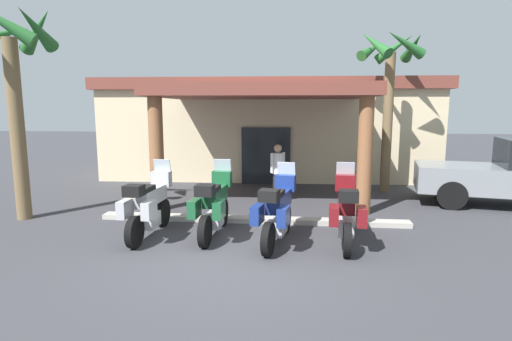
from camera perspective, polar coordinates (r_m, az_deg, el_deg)
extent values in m
plane|color=#38383D|center=(7.84, -3.30, -12.12)|extent=(80.00, 80.00, 0.00)
cube|color=beige|center=(17.94, 1.87, 5.37)|extent=(13.15, 6.33, 3.48)
cube|color=#1E2328|center=(15.01, 1.42, 2.07)|extent=(1.80, 0.16, 2.10)
cube|color=brown|center=(12.67, 0.97, 10.99)|extent=(6.54, 4.84, 0.35)
cylinder|color=brown|center=(11.35, -13.81, 2.25)|extent=(0.39, 0.39, 3.11)
cylinder|color=brown|center=(11.01, 15.06, 2.01)|extent=(0.39, 0.39, 3.11)
cube|color=brown|center=(17.93, 1.90, 11.64)|extent=(13.57, 6.75, 0.44)
cylinder|color=black|center=(9.96, -12.97, -5.79)|extent=(0.16, 0.66, 0.66)
cylinder|color=black|center=(8.59, -16.71, -8.28)|extent=(0.16, 0.66, 0.66)
cube|color=silver|center=(9.23, -14.76, -6.75)|extent=(0.34, 0.57, 0.32)
cube|color=#B2B2B7|center=(9.25, -14.53, -3.46)|extent=(0.34, 1.16, 0.34)
cube|color=black|center=(8.89, -15.44, -2.54)|extent=(0.30, 0.61, 0.10)
cube|color=#B2B2B7|center=(9.77, -13.17, -1.16)|extent=(0.45, 0.26, 0.36)
cube|color=#B2BCC6|center=(9.80, -13.06, 0.54)|extent=(0.40, 0.13, 0.36)
cube|color=#B2B2B7|center=(8.71, -17.98, -5.16)|extent=(0.20, 0.45, 0.36)
cube|color=#B2B2B7|center=(8.50, -14.81, -5.37)|extent=(0.20, 0.45, 0.36)
cube|color=black|center=(8.43, -16.82, -2.72)|extent=(0.37, 0.33, 0.22)
cylinder|color=black|center=(9.77, -4.72, -5.88)|extent=(0.17, 0.67, 0.66)
cylinder|color=black|center=(8.33, -7.19, -8.51)|extent=(0.17, 0.67, 0.66)
cube|color=silver|center=(9.01, -5.90, -6.89)|extent=(0.34, 0.57, 0.32)
cube|color=#19512D|center=(9.03, -5.71, -3.52)|extent=(0.35, 1.16, 0.34)
cube|color=black|center=(8.65, -6.30, -2.57)|extent=(0.31, 0.61, 0.10)
cube|color=#19512D|center=(9.58, -4.81, -1.15)|extent=(0.45, 0.26, 0.36)
cube|color=#B2BCC6|center=(9.61, -4.72, 0.57)|extent=(0.40, 0.14, 0.36)
cube|color=#19512D|center=(8.42, -8.68, -5.31)|extent=(0.20, 0.45, 0.36)
cube|color=#19512D|center=(8.28, -5.23, -5.48)|extent=(0.20, 0.45, 0.36)
cube|color=black|center=(8.16, -7.21, -2.77)|extent=(0.37, 0.34, 0.22)
cylinder|color=black|center=(9.24, 4.14, -6.72)|extent=(0.25, 0.67, 0.66)
cylinder|color=black|center=(7.80, 1.72, -9.65)|extent=(0.25, 0.67, 0.66)
cube|color=silver|center=(8.48, 3.00, -7.85)|extent=(0.41, 0.61, 0.32)
cube|color=navy|center=(8.49, 3.26, -4.27)|extent=(0.50, 1.18, 0.34)
cube|color=black|center=(8.11, 2.72, -3.29)|extent=(0.38, 0.64, 0.10)
cube|color=navy|center=(9.04, 4.18, -1.74)|extent=(0.48, 0.31, 0.36)
cube|color=#B2BCC6|center=(9.07, 4.30, 0.09)|extent=(0.41, 0.19, 0.36)
cube|color=navy|center=(7.88, 0.17, -6.19)|extent=(0.25, 0.46, 0.36)
cube|color=navy|center=(7.75, 3.89, -6.45)|extent=(0.25, 0.46, 0.36)
cube|color=black|center=(7.62, 1.85, -3.53)|extent=(0.41, 0.38, 0.22)
cylinder|color=black|center=(9.43, 12.26, -6.58)|extent=(0.18, 0.67, 0.66)
cylinder|color=black|center=(7.95, 12.71, -9.51)|extent=(0.18, 0.67, 0.66)
cube|color=silver|center=(8.65, 12.48, -7.71)|extent=(0.36, 0.58, 0.32)
cube|color=maroon|center=(8.67, 12.55, -4.20)|extent=(0.38, 1.17, 0.34)
cube|color=black|center=(8.28, 12.70, -3.25)|extent=(0.32, 0.62, 0.10)
cube|color=maroon|center=(9.23, 12.43, -1.70)|extent=(0.45, 0.27, 0.36)
cube|color=#B2BCC6|center=(9.27, 12.46, 0.09)|extent=(0.41, 0.14, 0.36)
cube|color=maroon|center=(7.96, 10.88, -6.19)|extent=(0.21, 0.45, 0.36)
cube|color=maroon|center=(7.99, 14.63, -6.27)|extent=(0.21, 0.45, 0.36)
cube|color=black|center=(7.78, 12.89, -3.50)|extent=(0.38, 0.34, 0.22)
cylinder|color=black|center=(12.10, 2.72, -2.51)|extent=(0.14, 0.14, 0.86)
cylinder|color=black|center=(12.22, 3.38, -2.41)|extent=(0.14, 0.14, 0.86)
cylinder|color=white|center=(12.04, 3.08, 0.99)|extent=(0.32, 0.32, 0.61)
cylinder|color=white|center=(11.90, 2.26, 1.05)|extent=(0.09, 0.09, 0.58)
cylinder|color=white|center=(12.17, 3.89, 1.21)|extent=(0.09, 0.09, 0.58)
sphere|color=tan|center=(11.99, 3.10, 3.14)|extent=(0.23, 0.23, 0.23)
cylinder|color=black|center=(14.18, 24.87, -1.79)|extent=(0.83, 0.40, 0.80)
cylinder|color=black|center=(12.53, 25.84, -3.15)|extent=(0.83, 0.40, 0.80)
cylinder|color=brown|center=(11.68, -30.55, 4.81)|extent=(0.35, 0.35, 4.47)
cone|color=#236028|center=(11.44, -28.53, 17.20)|extent=(0.39, 1.41, 0.99)
cone|color=#236028|center=(12.16, -28.43, 16.89)|extent=(1.35, 0.92, 1.14)
cone|color=#236028|center=(12.49, -32.25, 15.84)|extent=(1.19, 1.34, 0.82)
cone|color=#236028|center=(11.15, -32.15, 17.32)|extent=(1.38, 0.95, 1.07)
cylinder|color=brown|center=(14.17, 18.00, 6.29)|extent=(0.32, 0.32, 4.58)
cone|color=#236028|center=(14.51, 21.19, 15.91)|extent=(0.49, 1.44, 0.88)
cone|color=#236028|center=(14.98, 18.91, 16.02)|extent=(1.39, 0.82, 1.07)
cone|color=#236028|center=(14.63, 16.00, 16.09)|extent=(1.19, 1.31, 0.89)
cone|color=#236028|center=(13.82, 16.42, 16.78)|extent=(1.05, 1.32, 1.06)
cone|color=#236028|center=(13.75, 20.27, 16.45)|extent=(1.42, 0.90, 0.93)
cube|color=#ADA89E|center=(10.11, -0.54, -6.92)|extent=(7.62, 0.36, 0.12)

